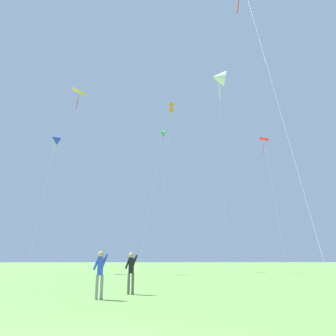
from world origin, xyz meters
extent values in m
cone|color=blue|center=(-11.49, 34.59, 16.84)|extent=(1.93, 1.87, 1.61)
cylinder|color=yellow|center=(-11.34, 34.64, 15.43)|extent=(0.39, 0.20, 1.76)
cylinder|color=silver|center=(-10.23, 28.80, 8.36)|extent=(2.54, 11.59, 16.72)
cone|color=green|center=(2.84, 40.60, 20.55)|extent=(1.20, 0.99, 1.25)
cylinder|color=red|center=(2.84, 40.45, 19.55)|extent=(0.06, 0.35, 1.20)
cylinder|color=silver|center=(1.41, 34.77, 10.23)|extent=(2.87, 11.68, 20.46)
cube|color=yellow|center=(-9.32, 35.81, 24.59)|extent=(2.10, 2.07, 1.42)
cylinder|color=#3F382D|center=(-9.32, 35.81, 24.59)|extent=(1.65, 0.74, 0.46)
cylinder|color=red|center=(-9.40, 35.82, 22.91)|extent=(0.26, 0.13, 2.01)
cylinder|color=silver|center=(-8.24, 31.28, 12.22)|extent=(2.17, 9.08, 24.44)
cone|color=white|center=(9.81, 30.81, 24.24)|extent=(2.07, 2.10, 2.23)
cylinder|color=silver|center=(9.92, 30.99, 22.34)|extent=(0.37, 0.50, 2.20)
cylinder|color=silver|center=(9.13, 27.99, 12.03)|extent=(1.37, 5.67, 24.06)
cylinder|color=silver|center=(7.05, 8.15, 10.78)|extent=(1.15, 9.11, 21.57)
cube|color=red|center=(19.95, 43.76, 20.96)|extent=(1.77, 1.00, 1.11)
cylinder|color=#3F382D|center=(19.95, 43.76, 20.96)|extent=(1.21, 0.50, 0.41)
cylinder|color=red|center=(19.78, 43.94, 19.39)|extent=(0.44, 0.44, 2.15)
cylinder|color=silver|center=(18.51, 38.05, 10.43)|extent=(2.90, 11.44, 20.86)
cube|color=orange|center=(4.20, 40.44, 25.21)|extent=(0.84, 0.84, 0.71)
cube|color=orange|center=(4.20, 40.44, 24.27)|extent=(0.84, 0.84, 0.71)
cylinder|color=#3F382D|center=(4.20, 40.44, 24.74)|extent=(0.04, 0.04, 1.35)
cylinder|color=yellow|center=(4.19, 40.61, 23.09)|extent=(0.11, 0.44, 2.10)
cylinder|color=silver|center=(3.04, 36.29, 12.30)|extent=(2.33, 8.30, 24.60)
cylinder|color=#665B4C|center=(0.67, 9.71, 0.44)|extent=(0.12, 0.12, 0.88)
cylinder|color=#665B4C|center=(0.49, 9.68, 0.44)|extent=(0.12, 0.12, 0.88)
cube|color=black|center=(0.58, 9.69, 1.21)|extent=(0.25, 0.24, 0.66)
cylinder|color=black|center=(0.71, 9.72, 1.37)|extent=(0.31, 0.14, 0.61)
cylinder|color=black|center=(0.44, 9.67, 1.37)|extent=(0.31, 0.14, 0.61)
sphere|color=tan|center=(0.58, 9.69, 1.66)|extent=(0.24, 0.24, 0.24)
cylinder|color=gray|center=(-0.41, 7.83, 0.44)|extent=(0.12, 0.12, 0.88)
cylinder|color=gray|center=(-0.60, 7.81, 0.44)|extent=(0.12, 0.12, 0.88)
cube|color=blue|center=(-0.51, 7.82, 1.21)|extent=(0.25, 0.23, 0.66)
cylinder|color=blue|center=(-0.37, 7.84, 1.38)|extent=(0.31, 0.13, 0.62)
cylinder|color=blue|center=(-0.64, 7.80, 1.38)|extent=(0.31, 0.13, 0.62)
sphere|color=tan|center=(-0.51, 7.82, 1.67)|extent=(0.24, 0.24, 0.24)
camera|label=1|loc=(1.53, -5.30, 1.46)|focal=34.01mm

